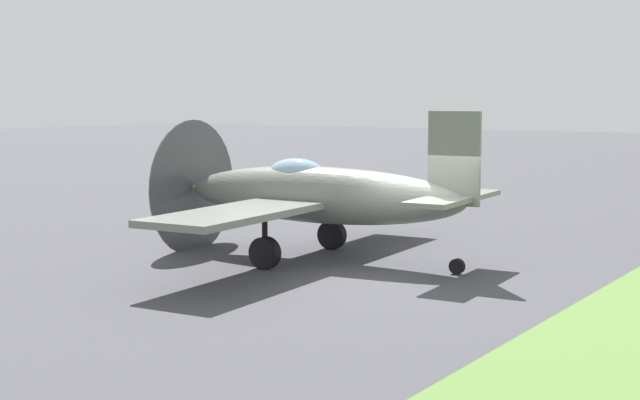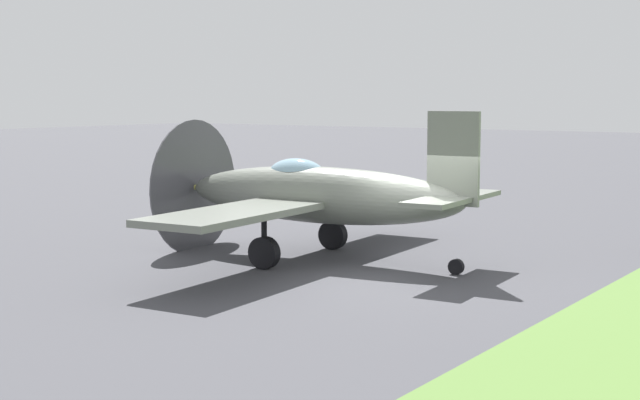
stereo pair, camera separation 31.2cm
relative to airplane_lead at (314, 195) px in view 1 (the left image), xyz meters
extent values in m
plane|color=#424247|center=(-0.63, -2.92, -1.50)|extent=(160.00, 160.00, 0.00)
ellipsoid|color=slate|center=(0.01, -0.16, 0.01)|extent=(1.77, 7.13, 1.29)
cube|color=slate|center=(-0.02, 0.25, -0.15)|extent=(10.07, 2.45, 0.15)
cube|color=slate|center=(0.23, -3.37, 0.94)|extent=(0.18, 1.15, 1.97)
cube|color=slate|center=(0.23, -3.37, 0.11)|extent=(3.38, 1.16, 0.10)
cone|color=#B7B24C|center=(-0.25, 3.62, 0.01)|extent=(0.71, 0.77, 0.66)
cylinder|color=#4C4C51|center=(-0.24, 3.41, 0.01)|extent=(3.32, 0.27, 3.32)
ellipsoid|color=#8CB2C6|center=(-0.03, 0.46, 0.46)|extent=(0.83, 1.50, 0.73)
cylinder|color=black|center=(-1.53, 0.25, -1.15)|extent=(0.28, 0.72, 0.71)
cylinder|color=black|center=(-1.53, 0.25, -0.65)|extent=(0.12, 0.12, 1.00)
cylinder|color=black|center=(1.48, 0.46, -1.15)|extent=(0.28, 0.72, 0.71)
cylinder|color=black|center=(1.48, 0.46, -0.65)|extent=(0.12, 0.12, 1.00)
cylinder|color=black|center=(0.24, -3.48, -1.33)|extent=(0.15, 0.34, 0.33)
camera|label=1|loc=(-17.38, -11.70, 2.24)|focal=52.05mm
camera|label=2|loc=(-17.21, -11.96, 2.24)|focal=52.05mm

